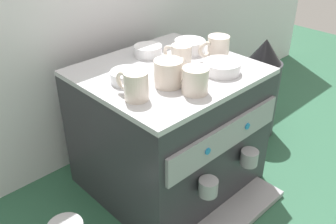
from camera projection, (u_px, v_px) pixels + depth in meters
ground_plane at (168, 178)px, 1.39m from camera, size 4.00×4.00×0.00m
tiled_backsplash_wall at (103, 33)px, 1.36m from camera, size 2.80×0.03×0.94m
espresso_machine at (169, 129)px, 1.28m from camera, size 0.52×0.59×0.44m
ceramic_cup_0 at (180, 54)px, 1.20m from camera, size 0.07×0.10×0.06m
ceramic_cup_1 at (217, 47)px, 1.23m from camera, size 0.11×0.07×0.08m
ceramic_cup_2 at (169, 72)px, 1.06m from camera, size 0.12×0.08×0.08m
ceramic_cup_3 at (194, 80)px, 1.02m from camera, size 0.07×0.11×0.07m
ceramic_cup_4 at (135, 85)px, 0.99m from camera, size 0.07×0.11×0.08m
ceramic_bowl_0 at (190, 46)px, 1.29m from camera, size 0.11×0.11×0.04m
ceramic_bowl_1 at (127, 77)px, 1.09m from camera, size 0.10×0.10×0.03m
ceramic_bowl_2 at (222, 67)px, 1.14m from camera, size 0.12×0.12×0.04m
ceramic_bowl_3 at (148, 51)px, 1.26m from camera, size 0.09×0.09×0.03m
coffee_grinder at (260, 89)px, 1.56m from camera, size 0.15×0.15×0.42m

